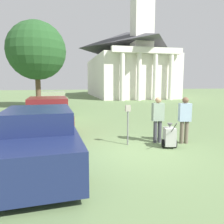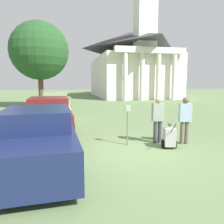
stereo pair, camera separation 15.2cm
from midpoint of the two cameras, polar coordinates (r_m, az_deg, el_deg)
The scene contains 11 objects.
ground_plane at distance 7.07m, azimuth 5.28°, elevation -10.41°, with size 120.00×120.00×0.00m, color #607A4C.
parked_car_navy at distance 6.27m, azimuth -19.00°, elevation -6.41°, with size 2.15×5.14×1.53m.
parked_car_maroon at distance 10.16m, azimuth -16.72°, elevation -0.96°, with size 2.13×5.01×1.54m.
parked_car_cream at distance 13.32m, azimuth -15.85°, elevation 0.80°, with size 2.10×5.05×1.36m.
parked_car_sage at distance 16.44m, azimuth -15.34°, elevation 2.35°, with size 2.10×5.29×1.56m.
parking_meter at distance 7.63m, azimuth 3.60°, elevation -1.43°, with size 0.18×0.09×1.42m.
person_worker at distance 8.06m, azimuth 11.36°, elevation -1.27°, with size 0.43×0.24×1.68m.
person_supervisor at distance 8.21m, azimuth 17.96°, elevation -1.33°, with size 0.45×0.29×1.68m.
equipment_cart at distance 7.64m, azimuth 14.23°, elevation -6.21°, with size 0.52×1.00×1.00m.
church at distance 35.12m, azimuth 3.85°, elevation 12.87°, with size 10.64×17.63×22.11m.
shade_tree at distance 20.40m, azimuth -19.33°, elevation 14.86°, with size 4.97×4.97×7.36m.
Camera 1 is at (-2.20, -6.35, 2.20)m, focal length 35.00 mm.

